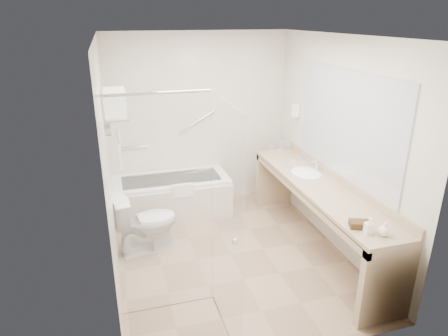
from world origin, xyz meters
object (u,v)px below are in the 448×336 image
object	(u,v)px
vanity_counter	(318,201)
bathtub	(172,196)
amenity_basket	(360,224)
water_bottle_left	(302,164)
toilet	(146,223)

from	to	relation	value
vanity_counter	bathtub	bearing A→B (deg)	137.65
bathtub	amenity_basket	world-z (taller)	amenity_basket
bathtub	vanity_counter	size ratio (longest dim) A/B	0.59
vanity_counter	water_bottle_left	xyz separation A→B (m)	(0.02, 0.49, 0.29)
vanity_counter	toilet	distance (m)	2.06
water_bottle_left	amenity_basket	bearing A→B (deg)	-95.95
vanity_counter	amenity_basket	distance (m)	1.03
vanity_counter	amenity_basket	size ratio (longest dim) A/B	14.95
toilet	amenity_basket	bearing A→B (deg)	-139.38
toilet	water_bottle_left	world-z (taller)	water_bottle_left
bathtub	vanity_counter	distance (m)	2.09
amenity_basket	water_bottle_left	bearing A→B (deg)	84.05
toilet	water_bottle_left	distance (m)	2.07
bathtub	vanity_counter	world-z (taller)	vanity_counter
bathtub	vanity_counter	bearing A→B (deg)	-42.35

